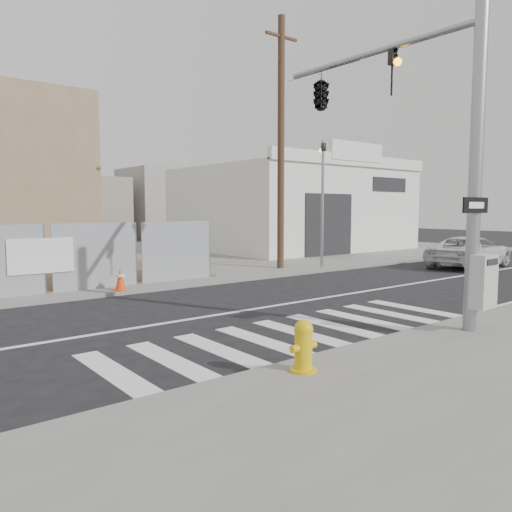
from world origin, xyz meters
TOP-DOWN VIEW (x-y plane):
  - ground at (0.00, 0.00)m, footprint 100.00×100.00m
  - sidewalk_far at (0.00, 14.00)m, footprint 50.00×20.00m
  - signal_pole at (2.49, -2.05)m, footprint 0.96×5.87m
  - far_signal_pole at (8.00, 4.60)m, footprint 0.16×0.20m
  - concrete_wall_right at (-0.50, 14.08)m, footprint 5.50×1.30m
  - auto_shop at (14.00, 12.97)m, footprint 12.00×10.20m
  - utility_pole_right at (6.50, 5.50)m, footprint 1.60×0.28m
  - fire_hydrant at (-1.87, -4.55)m, footprint 0.48×0.41m
  - suv at (13.81, 1.32)m, footprint 5.08×2.81m
  - traffic_cone_d at (-0.98, 4.22)m, footprint 0.46×0.46m

SIDE VIEW (x-z plane):
  - ground at x=0.00m, z-range 0.00..0.00m
  - sidewalk_far at x=0.00m, z-range 0.00..0.12m
  - traffic_cone_d at x=-0.98m, z-range 0.11..0.80m
  - fire_hydrant at x=-1.87m, z-range 0.12..0.90m
  - suv at x=13.81m, z-range 0.00..1.35m
  - auto_shop at x=14.00m, z-range -0.44..5.51m
  - concrete_wall_right at x=-0.50m, z-range -0.62..7.38m
  - far_signal_pole at x=8.00m, z-range 0.68..6.28m
  - signal_pole at x=2.49m, z-range 1.28..8.28m
  - utility_pole_right at x=6.50m, z-range 0.20..10.20m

